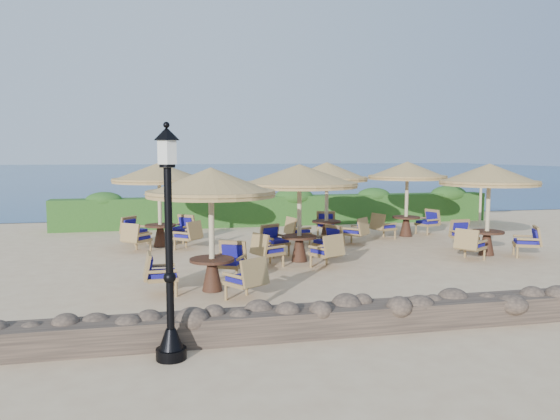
# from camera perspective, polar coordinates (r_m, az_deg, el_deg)

# --- Properties ---
(ground) EXTENTS (120.00, 120.00, 0.00)m
(ground) POSITION_cam_1_polar(r_m,az_deg,el_deg) (15.63, 6.08, -4.94)
(ground) COLOR beige
(ground) RESTS_ON ground
(sea) EXTENTS (160.00, 160.00, 0.00)m
(sea) POSITION_cam_1_polar(r_m,az_deg,el_deg) (84.74, -9.18, 3.92)
(sea) COLOR navy
(sea) RESTS_ON ground
(hedge) EXTENTS (18.00, 0.90, 1.20)m
(hedge) POSITION_cam_1_polar(r_m,az_deg,el_deg) (22.42, 0.24, -0.04)
(hedge) COLOR #214B18
(hedge) RESTS_ON ground
(stone_wall) EXTENTS (15.00, 0.65, 0.44)m
(stone_wall) POSITION_cam_1_polar(r_m,az_deg,el_deg) (10.06, 17.57, -10.07)
(stone_wall) COLOR brown
(stone_wall) RESTS_ON ground
(lamp_post) EXTENTS (0.44, 0.44, 3.31)m
(lamp_post) POSITION_cam_1_polar(r_m,az_deg,el_deg) (7.87, -11.51, -4.41)
(lamp_post) COLOR black
(lamp_post) RESTS_ON ground
(extra_parasol) EXTENTS (2.30, 2.30, 2.41)m
(extra_parasol) POSITION_cam_1_polar(r_m,az_deg,el_deg) (23.50, 20.32, 3.71)
(extra_parasol) COLOR beige
(extra_parasol) RESTS_ON ground
(cafe_set_0) EXTENTS (2.80, 2.79, 2.65)m
(cafe_set_0) POSITION_cam_1_polar(r_m,az_deg,el_deg) (11.62, -7.20, 0.75)
(cafe_set_0) COLOR beige
(cafe_set_0) RESTS_ON ground
(cafe_set_1) EXTENTS (3.19, 3.19, 2.65)m
(cafe_set_1) POSITION_cam_1_polar(r_m,az_deg,el_deg) (14.72, 2.04, 1.93)
(cafe_set_1) COLOR beige
(cafe_set_1) RESTS_ON ground
(cafe_set_2) EXTENTS (2.81, 2.82, 2.65)m
(cafe_set_2) POSITION_cam_1_polar(r_m,az_deg,el_deg) (16.74, 20.98, 2.02)
(cafe_set_2) COLOR beige
(cafe_set_2) RESTS_ON ground
(cafe_set_3) EXTENTS (2.93, 2.93, 2.65)m
(cafe_set_3) POSITION_cam_1_polar(r_m,az_deg,el_deg) (17.47, -12.49, 2.24)
(cafe_set_3) COLOR beige
(cafe_set_3) RESTS_ON ground
(cafe_set_4) EXTENTS (2.81, 2.81, 2.65)m
(cafe_set_4) POSITION_cam_1_polar(r_m,az_deg,el_deg) (18.09, 4.91, 2.61)
(cafe_set_4) COLOR beige
(cafe_set_4) RESTS_ON ground
(cafe_set_5) EXTENTS (2.87, 2.78, 2.65)m
(cafe_set_5) POSITION_cam_1_polar(r_m,az_deg,el_deg) (19.72, 13.14, 3.08)
(cafe_set_5) COLOR beige
(cafe_set_5) RESTS_ON ground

